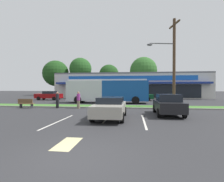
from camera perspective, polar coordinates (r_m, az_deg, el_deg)
ground_plane at (r=5.56m, az=-12.44°, el=-20.62°), size 240.00×240.00×0.00m
grass_median at (r=19.06m, az=1.87°, el=-5.06°), size 56.00×2.20×0.12m
curb_lip at (r=17.85m, az=1.51°, el=-5.47°), size 56.00×0.24×0.12m
parking_stripe_0 at (r=11.42m, az=-16.92°, el=-9.40°), size 0.12×4.80×0.01m
parking_stripe_1 at (r=12.68m, az=-1.10°, el=-8.34°), size 0.12×4.80×0.01m
parking_stripe_2 at (r=11.23m, az=10.35°, el=-9.55°), size 0.12×4.80×0.01m
lot_arrow at (r=6.92m, az=-14.25°, el=-16.22°), size 0.70×1.60×0.01m
storefront_building at (r=39.91m, az=6.15°, el=1.74°), size 31.73×11.41×5.25m
tree_far_left at (r=55.12m, az=-17.81°, el=5.47°), size 7.62×7.62×10.29m
tree_left at (r=53.00m, az=-10.21°, el=7.06°), size 6.51×6.51×11.02m
tree_mid_left at (r=50.82m, az=-1.01°, el=5.43°), size 5.62×5.62×8.88m
tree_mid at (r=51.46m, az=10.18°, el=6.55°), size 7.73×7.73×10.99m
utility_pole at (r=19.53m, az=19.11°, el=9.47°), size 3.14×2.38×9.25m
city_bus at (r=24.26m, az=-1.50°, el=0.25°), size 11.09×2.71×3.25m
bus_stop_bench at (r=20.11m, az=-26.17°, el=-3.57°), size 1.60×0.45×0.95m
car_0 at (r=29.58m, az=8.91°, el=-1.55°), size 4.57×1.99×1.53m
car_1 at (r=11.88m, az=-0.57°, el=-5.32°), size 2.02×4.58×1.43m
car_3 at (r=14.02m, az=17.74°, el=-4.19°), size 1.93×4.22×1.59m
car_4 at (r=32.52m, az=-19.79°, el=-1.34°), size 4.48×1.98×1.55m
pedestrian_near_bench at (r=18.85m, az=-17.31°, el=-2.78°), size 0.34×0.34×1.68m
pedestrian_by_pole at (r=17.96m, az=-10.85°, el=-2.91°), size 0.34×0.34×1.69m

